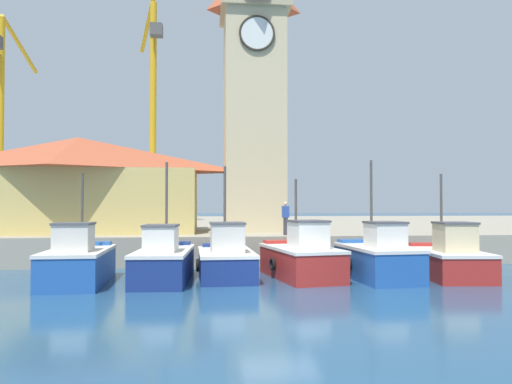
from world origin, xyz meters
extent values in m
plane|color=navy|center=(0.00, 0.00, 0.00)|extent=(300.00, 300.00, 0.00)
cube|color=#9E937F|center=(0.00, 26.73, 0.69)|extent=(120.00, 40.00, 1.39)
cube|color=#2356A8|center=(-6.97, 2.45, 0.57)|extent=(2.11, 4.37, 1.14)
cube|color=#2356A8|center=(-7.02, 4.35, 1.26)|extent=(1.70, 0.65, 0.24)
cube|color=silver|center=(-6.97, 2.45, 1.19)|extent=(2.17, 4.43, 0.12)
cube|color=beige|center=(-6.95, 1.69, 1.71)|extent=(1.23, 1.33, 0.91)
cube|color=#4C4C51|center=(-6.95, 1.69, 2.21)|extent=(1.31, 1.41, 0.08)
cylinder|color=#4C4742|center=(-6.98, 2.98, 2.65)|extent=(0.10, 0.10, 2.80)
torus|color=black|center=(-8.04, 2.63, 0.57)|extent=(0.14, 0.52, 0.52)
cube|color=navy|center=(-3.95, 2.90, 0.54)|extent=(2.10, 4.98, 1.07)
cube|color=navy|center=(-3.83, 5.10, 1.19)|extent=(1.60, 0.68, 0.24)
cube|color=silver|center=(-3.95, 2.90, 1.12)|extent=(2.17, 5.05, 0.12)
cube|color=silver|center=(-4.00, 2.05, 1.63)|extent=(1.18, 1.52, 0.89)
cube|color=#4C4C51|center=(-4.00, 2.05, 2.11)|extent=(1.27, 1.61, 0.08)
cylinder|color=#4C4742|center=(-3.92, 3.51, 2.85)|extent=(0.10, 0.10, 3.35)
torus|color=black|center=(-4.94, 3.20, 0.54)|extent=(0.15, 0.53, 0.52)
cube|color=navy|center=(-1.61, 3.50, 0.47)|extent=(2.18, 4.48, 0.95)
cube|color=navy|center=(-1.67, 5.46, 1.07)|extent=(1.75, 0.66, 0.24)
cube|color=silver|center=(-1.61, 3.50, 1.00)|extent=(2.24, 4.54, 0.12)
cube|color=beige|center=(-1.58, 2.73, 1.59)|extent=(1.26, 1.36, 1.06)
cube|color=#4C4C51|center=(-1.58, 2.73, 2.16)|extent=(1.35, 1.45, 0.08)
cylinder|color=#4C4742|center=(-1.63, 4.05, 2.74)|extent=(0.10, 0.10, 3.36)
torus|color=black|center=(-2.71, 3.69, 0.47)|extent=(0.14, 0.52, 0.52)
cube|color=#AD2823|center=(1.31, 3.09, 0.55)|extent=(2.78, 4.68, 1.11)
cube|color=#AD2823|center=(0.96, 5.00, 1.23)|extent=(1.81, 0.90, 0.24)
cube|color=silver|center=(1.31, 3.09, 1.16)|extent=(2.85, 4.75, 0.12)
cube|color=silver|center=(1.44, 2.33, 1.71)|extent=(1.44, 1.51, 0.99)
cube|color=#4C4C51|center=(1.44, 2.33, 2.24)|extent=(1.53, 1.61, 0.08)
cylinder|color=#4C4742|center=(1.21, 3.63, 2.56)|extent=(0.10, 0.10, 2.68)
torus|color=black|center=(0.19, 3.11, 0.55)|extent=(0.21, 0.53, 0.52)
cube|color=#2356A8|center=(4.17, 2.50, 0.58)|extent=(2.33, 4.32, 1.16)
cube|color=#2356A8|center=(4.02, 4.33, 1.28)|extent=(1.74, 0.74, 0.24)
cube|color=silver|center=(4.17, 2.50, 1.21)|extent=(2.39, 4.39, 0.12)
cube|color=silver|center=(4.23, 1.77, 1.72)|extent=(1.29, 1.35, 0.89)
cube|color=#4C4C51|center=(4.23, 1.77, 2.21)|extent=(1.38, 1.43, 0.08)
cylinder|color=#4C4742|center=(4.13, 3.02, 2.95)|extent=(0.10, 0.10, 3.35)
torus|color=black|center=(3.08, 2.62, 0.58)|extent=(0.16, 0.53, 0.52)
cube|color=#AD2823|center=(7.11, 2.75, 0.48)|extent=(2.48, 4.64, 0.97)
cube|color=#AD2823|center=(7.29, 4.73, 1.09)|extent=(1.82, 0.76, 0.24)
cube|color=silver|center=(7.11, 2.75, 1.02)|extent=(2.54, 4.71, 0.12)
cube|color=beige|center=(7.04, 1.97, 1.60)|extent=(1.37, 1.45, 1.05)
cube|color=#4C4C51|center=(7.04, 1.97, 2.17)|extent=(1.45, 1.54, 0.08)
cylinder|color=#4C4742|center=(7.16, 3.31, 2.60)|extent=(0.10, 0.10, 3.04)
torus|color=black|center=(6.02, 3.08, 0.48)|extent=(0.17, 0.53, 0.52)
cube|color=beige|center=(0.22, 11.02, 7.32)|extent=(3.21, 3.21, 11.86)
cube|color=tan|center=(0.22, 11.02, 13.40)|extent=(3.71, 3.71, 0.30)
cylinder|color=white|center=(0.22, 9.35, 11.76)|extent=(1.77, 0.12, 1.77)
torus|color=#332D23|center=(0.22, 9.31, 11.76)|extent=(1.89, 0.12, 1.89)
cube|color=tan|center=(-9.36, 11.84, 3.03)|extent=(12.82, 6.95, 3.29)
pyramid|color=#B25133|center=(-9.36, 11.84, 5.61)|extent=(13.22, 7.35, 1.87)
cylinder|color=gold|center=(-19.26, 26.56, 10.48)|extent=(0.56, 0.56, 15.78)
cylinder|color=gold|center=(-19.24, 30.70, 17.25)|extent=(0.41, 8.37, 2.84)
cube|color=#976E11|center=(-6.85, 26.28, 1.99)|extent=(2.00, 2.00, 1.20)
cylinder|color=gold|center=(-6.85, 26.28, 11.31)|extent=(0.56, 0.56, 17.43)
cylinder|color=gold|center=(-7.66, 28.91, 18.93)|extent=(2.01, 5.55, 3.36)
cube|color=#4C4C4C|center=(-6.49, 25.10, 17.21)|extent=(1.00, 1.00, 1.00)
cylinder|color=#33333D|center=(-4.41, 8.64, 1.81)|extent=(0.22, 0.22, 0.85)
cube|color=#2D4CA5|center=(-4.41, 8.64, 2.52)|extent=(0.34, 0.22, 0.56)
sphere|color=beige|center=(-4.41, 8.64, 2.91)|extent=(0.20, 0.20, 0.20)
cylinder|color=#33333D|center=(1.46, 7.80, 1.81)|extent=(0.22, 0.22, 0.85)
cube|color=#2D4CA5|center=(1.46, 7.80, 2.52)|extent=(0.34, 0.22, 0.56)
sphere|color=beige|center=(1.46, 7.80, 2.91)|extent=(0.20, 0.20, 0.20)
camera|label=1|loc=(-2.38, -16.16, 2.87)|focal=35.00mm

